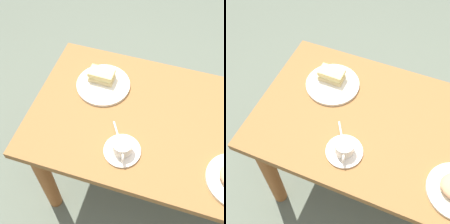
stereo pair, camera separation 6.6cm
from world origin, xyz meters
TOP-DOWN VIEW (x-y plane):
  - ground_plane at (0.00, 0.00)m, footprint 6.00×6.00m
  - dining_table at (0.00, 0.00)m, footprint 1.27×0.69m
  - sandwich_plate at (0.36, -0.12)m, footprint 0.25×0.25m
  - sandwich_front at (0.38, -0.14)m, footprint 0.12×0.07m
  - coffee_saucer at (0.18, 0.19)m, footprint 0.15×0.15m
  - coffee_cup at (0.18, 0.19)m, footprint 0.08×0.10m
  - spoon at (0.22, 0.13)m, footprint 0.06×0.09m

SIDE VIEW (x-z plane):
  - ground_plane at x=0.00m, z-range 0.00..0.00m
  - dining_table at x=0.00m, z-range 0.22..0.94m
  - coffee_saucer at x=0.18m, z-range 0.72..0.73m
  - sandwich_plate at x=0.36m, z-range 0.72..0.73m
  - spoon at x=0.22m, z-range 0.73..0.73m
  - coffee_cup at x=0.18m, z-range 0.73..0.79m
  - sandwich_front at x=0.38m, z-range 0.73..0.78m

